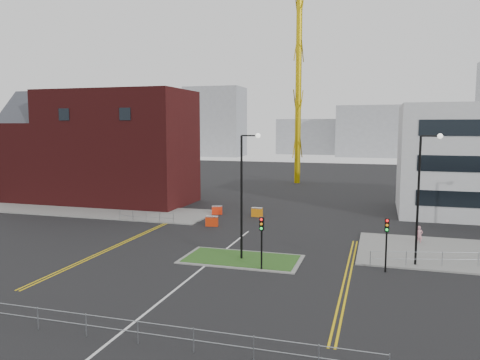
% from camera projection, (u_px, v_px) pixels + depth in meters
% --- Properties ---
extents(ground, '(200.00, 200.00, 0.00)m').
position_uv_depth(ground, '(169.00, 295.00, 26.93)').
color(ground, black).
rests_on(ground, ground).
extents(pavement_left, '(28.00, 8.00, 0.12)m').
position_uv_depth(pavement_left, '(92.00, 210.00, 53.56)').
color(pavement_left, slate).
rests_on(pavement_left, ground).
extents(island_kerb, '(8.60, 4.60, 0.08)m').
position_uv_depth(island_kerb, '(241.00, 259.00, 33.97)').
color(island_kerb, slate).
rests_on(island_kerb, ground).
extents(grass_island, '(8.00, 4.00, 0.12)m').
position_uv_depth(grass_island, '(241.00, 259.00, 33.97)').
color(grass_island, '#23551C').
rests_on(grass_island, ground).
extents(brick_building, '(24.20, 10.07, 14.24)m').
position_uv_depth(brick_building, '(98.00, 148.00, 59.33)').
color(brick_building, '#4C1313').
rests_on(brick_building, ground).
extents(tower_crane, '(52.80, 6.70, 41.36)m').
position_uv_depth(tower_crane, '(333.00, 8.00, 74.43)').
color(tower_crane, '#C09F0B').
rests_on(tower_crane, ground).
extents(streetlamp_island, '(1.46, 0.36, 9.18)m').
position_uv_depth(streetlamp_island, '(244.00, 186.00, 33.29)').
color(streetlamp_island, black).
rests_on(streetlamp_island, ground).
extents(streetlamp_right_near, '(1.46, 0.36, 9.18)m').
position_uv_depth(streetlamp_right_near, '(422.00, 189.00, 31.77)').
color(streetlamp_right_near, black).
rests_on(streetlamp_right_near, ground).
extents(traffic_light_island, '(0.28, 0.33, 3.65)m').
position_uv_depth(traffic_light_island, '(262.00, 233.00, 31.19)').
color(traffic_light_island, black).
rests_on(traffic_light_island, ground).
extents(traffic_light_right, '(0.28, 0.33, 3.65)m').
position_uv_depth(traffic_light_right, '(387.00, 234.00, 30.81)').
color(traffic_light_right, black).
rests_on(traffic_light_right, ground).
extents(railing_front, '(24.05, 0.05, 1.10)m').
position_uv_depth(railing_front, '(111.00, 324.00, 21.13)').
color(railing_front, gray).
rests_on(railing_front, ground).
extents(railing_left, '(6.05, 0.05, 1.10)m').
position_uv_depth(railing_left, '(146.00, 215.00, 47.11)').
color(railing_left, gray).
rests_on(railing_left, ground).
extents(centre_line, '(0.15, 30.00, 0.01)m').
position_uv_depth(centre_line, '(183.00, 283.00, 28.83)').
color(centre_line, silver).
rests_on(centre_line, ground).
extents(yellow_left_a, '(0.12, 24.00, 0.01)m').
position_uv_depth(yellow_left_a, '(122.00, 242.00, 39.01)').
color(yellow_left_a, gold).
rests_on(yellow_left_a, ground).
extents(yellow_left_b, '(0.12, 24.00, 0.01)m').
position_uv_depth(yellow_left_b, '(125.00, 243.00, 38.93)').
color(yellow_left_b, gold).
rests_on(yellow_left_b, ground).
extents(yellow_right_a, '(0.12, 20.00, 0.01)m').
position_uv_depth(yellow_right_a, '(345.00, 278.00, 29.93)').
color(yellow_right_a, gold).
rests_on(yellow_right_a, ground).
extents(yellow_right_b, '(0.12, 20.00, 0.01)m').
position_uv_depth(yellow_right_b, '(350.00, 278.00, 29.85)').
color(yellow_right_b, gold).
rests_on(yellow_right_b, ground).
extents(skyline_a, '(18.00, 12.00, 22.00)m').
position_uv_depth(skyline_a, '(215.00, 122.00, 151.26)').
color(skyline_a, gray).
rests_on(skyline_a, ground).
extents(skyline_b, '(24.00, 12.00, 16.00)m').
position_uv_depth(skyline_b, '(376.00, 131.00, 146.87)').
color(skyline_b, gray).
rests_on(skyline_b, ground).
extents(skyline_d, '(30.00, 12.00, 12.00)m').
position_uv_depth(skyline_d, '(322.00, 137.00, 161.75)').
color(skyline_d, gray).
rests_on(skyline_d, ground).
extents(pedestrian, '(0.60, 0.44, 1.53)m').
position_uv_depth(pedestrian, '(419.00, 235.00, 38.32)').
color(pedestrian, pink).
rests_on(pedestrian, ground).
extents(barrier_left, '(1.19, 0.69, 0.95)m').
position_uv_depth(barrier_left, '(217.00, 210.00, 51.29)').
color(barrier_left, red).
rests_on(barrier_left, ground).
extents(barrier_mid, '(1.23, 0.54, 1.00)m').
position_uv_depth(barrier_mid, '(212.00, 221.00, 45.26)').
color(barrier_mid, red).
rests_on(barrier_mid, ground).
extents(barrier_right, '(1.20, 0.45, 0.99)m').
position_uv_depth(barrier_right, '(257.00, 212.00, 49.99)').
color(barrier_right, orange).
rests_on(barrier_right, ground).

